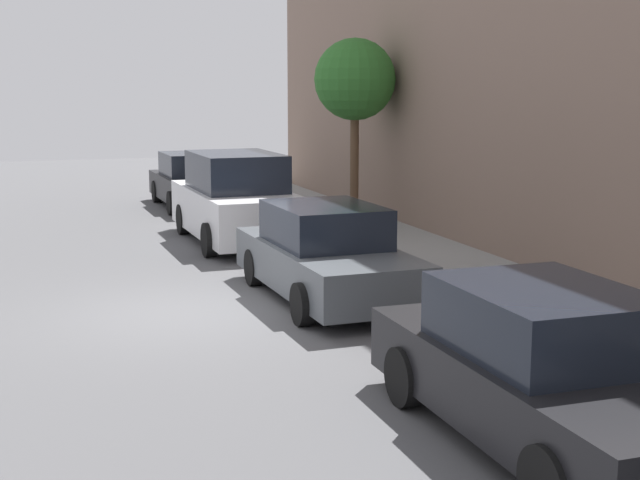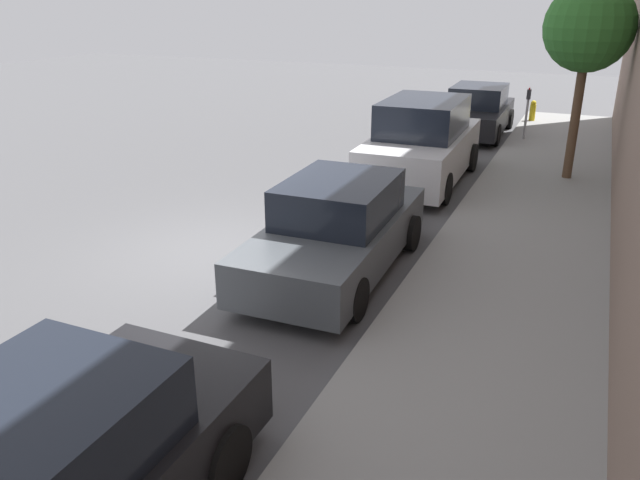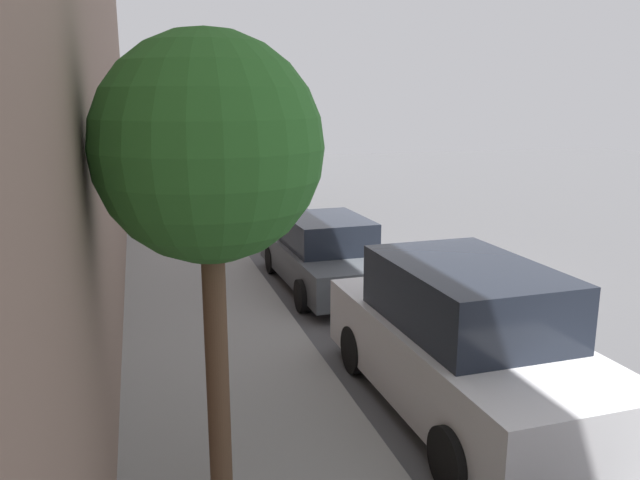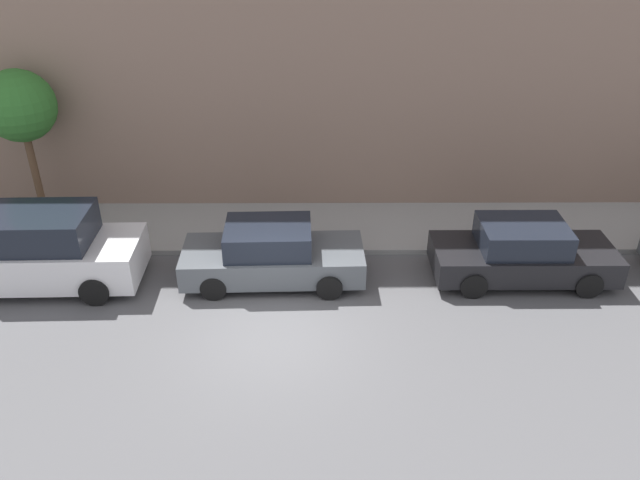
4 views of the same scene
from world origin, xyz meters
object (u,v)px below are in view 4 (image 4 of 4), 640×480
(parked_sedan_second, at_px, (522,253))
(parked_sedan_third, at_px, (272,255))
(street_tree, at_px, (19,107))
(parked_suv_fourth, at_px, (41,251))

(parked_sedan_second, xyz_separation_m, parked_sedan_third, (-0.05, 6.28, 0.00))
(parked_sedan_second, relative_size, street_tree, 1.02)
(parked_sedan_second, distance_m, parked_sedan_third, 6.28)
(parked_sedan_second, bearing_deg, parked_sedan_third, 90.45)
(parked_sedan_third, bearing_deg, parked_sedan_second, -89.55)
(parked_suv_fourth, xyz_separation_m, street_tree, (3.26, 1.28, 2.61))
(parked_sedan_third, distance_m, street_tree, 8.10)
(parked_sedan_second, height_order, street_tree, street_tree)
(parked_sedan_third, relative_size, street_tree, 1.03)
(parked_suv_fourth, bearing_deg, parked_sedan_second, -89.12)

